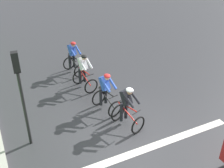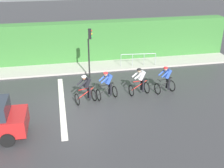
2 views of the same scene
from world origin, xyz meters
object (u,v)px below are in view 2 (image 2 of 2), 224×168
object	(u,v)px
cyclist_second	(140,82)
pedestrian_railing_kerbside	(138,57)
cyclist_mid	(107,86)
cyclist_lead	(166,80)
traffic_light_near_crossing	(89,46)
cyclist_fourth	(86,90)

from	to	relation	value
cyclist_second	pedestrian_railing_kerbside	world-z (taller)	cyclist_second
cyclist_mid	pedestrian_railing_kerbside	xyz separation A→B (m)	(-4.49, 3.13, -0.05)
cyclist_lead	traffic_light_near_crossing	bearing A→B (deg)	-126.21
cyclist_lead	cyclist_fourth	distance (m)	4.79
cyclist_mid	cyclist_fourth	size ratio (longest dim) A/B	1.00
cyclist_mid	pedestrian_railing_kerbside	world-z (taller)	cyclist_mid
cyclist_fourth	cyclist_mid	bearing A→B (deg)	102.13
pedestrian_railing_kerbside	cyclist_fourth	bearing A→B (deg)	-42.56
cyclist_fourth	pedestrian_railing_kerbside	xyz separation A→B (m)	(-4.75, 4.36, -0.05)
pedestrian_railing_kerbside	cyclist_second	bearing A→B (deg)	-15.05
cyclist_fourth	traffic_light_near_crossing	world-z (taller)	traffic_light_near_crossing
cyclist_second	pedestrian_railing_kerbside	xyz separation A→B (m)	(-4.33, 1.17, -0.05)
traffic_light_near_crossing	cyclist_mid	bearing A→B (deg)	10.49
cyclist_lead	cyclist_mid	distance (m)	3.54
cyclist_mid	traffic_light_near_crossing	xyz separation A→B (m)	(-3.11, -0.58, 1.43)
cyclist_lead	cyclist_second	size ratio (longest dim) A/B	1.00
cyclist_lead	cyclist_second	bearing A→B (deg)	-92.06
cyclist_mid	pedestrian_railing_kerbside	distance (m)	5.47
cyclist_fourth	cyclist_second	bearing A→B (deg)	97.47
cyclist_fourth	traffic_light_near_crossing	size ratio (longest dim) A/B	0.50
cyclist_second	traffic_light_near_crossing	bearing A→B (deg)	-139.34
traffic_light_near_crossing	pedestrian_railing_kerbside	bearing A→B (deg)	110.40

